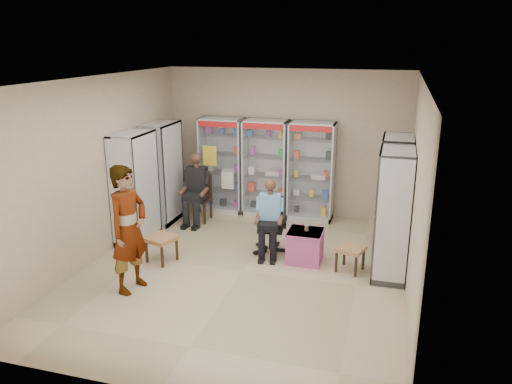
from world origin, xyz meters
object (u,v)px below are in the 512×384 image
(cabinet_right_near, at_px, (392,215))
(woven_stool_a, at_px, (350,259))
(office_chair, at_px, (271,225))
(cabinet_left_near, at_px, (135,188))
(wooden_chair, at_px, (199,198))
(cabinet_left_far, at_px, (163,173))
(cabinet_right_far, at_px, (394,194))
(seated_shopkeeper, at_px, (270,219))
(cabinet_back_right, at_px, (311,172))
(woven_stool_b, at_px, (162,249))
(pink_trunk, at_px, (305,246))
(cabinet_back_left, at_px, (222,165))
(standing_man, at_px, (129,229))
(cabinet_back_mid, at_px, (266,168))

(cabinet_right_near, xyz_separation_m, woven_stool_a, (-0.59, -0.01, -0.80))
(cabinet_right_near, height_order, office_chair, cabinet_right_near)
(cabinet_left_near, distance_m, wooden_chair, 1.56)
(cabinet_right_near, height_order, cabinet_left_far, same)
(cabinet_right_far, relative_size, seated_shopkeeper, 1.61)
(cabinet_left_far, relative_size, woven_stool_a, 4.91)
(cabinet_left_far, distance_m, office_chair, 2.69)
(cabinet_back_right, bearing_deg, woven_stool_b, -126.29)
(cabinet_back_right, bearing_deg, cabinet_left_far, -161.81)
(cabinet_left_far, bearing_deg, pink_trunk, 69.57)
(cabinet_right_far, bearing_deg, wooden_chair, 83.96)
(cabinet_right_far, xyz_separation_m, cabinet_left_near, (-4.46, -0.90, 0.00))
(cabinet_back_left, relative_size, cabinet_left_far, 1.00)
(wooden_chair, bearing_deg, office_chair, -32.48)
(cabinet_left_far, xyz_separation_m, woven_stool_a, (3.87, -1.31, -0.80))
(cabinet_back_left, relative_size, seated_shopkeeper, 1.61)
(wooden_chair, height_order, woven_stool_a, wooden_chair)
(cabinet_back_right, bearing_deg, cabinet_back_left, 180.00)
(office_chair, xyz_separation_m, pink_trunk, (0.64, -0.22, -0.22))
(cabinet_right_near, xyz_separation_m, cabinet_left_far, (-4.46, 1.30, 0.00))
(cabinet_right_near, bearing_deg, wooden_chair, 68.36)
(cabinet_back_left, bearing_deg, cabinet_left_far, -135.00)
(cabinet_right_near, distance_m, wooden_chair, 4.10)
(woven_stool_b, bearing_deg, cabinet_back_left, 87.69)
(wooden_chair, bearing_deg, woven_stool_b, -86.02)
(wooden_chair, bearing_deg, cabinet_right_far, -6.04)
(cabinet_back_left, height_order, woven_stool_a, cabinet_back_left)
(seated_shopkeeper, bearing_deg, standing_man, -139.38)
(cabinet_right_near, height_order, pink_trunk, cabinet_right_near)
(cabinet_back_mid, distance_m, cabinet_right_near, 3.41)
(cabinet_back_right, xyz_separation_m, cabinet_right_far, (1.63, -1.13, 0.00))
(pink_trunk, height_order, standing_man, standing_man)
(pink_trunk, xyz_separation_m, woven_stool_a, (0.76, -0.16, -0.06))
(cabinet_back_left, relative_size, office_chair, 2.05)
(cabinet_back_mid, bearing_deg, woven_stool_a, -48.49)
(cabinet_back_left, bearing_deg, office_chair, -50.55)
(pink_trunk, bearing_deg, wooden_chair, 150.79)
(seated_shopkeeper, height_order, pink_trunk, seated_shopkeeper)
(cabinet_back_mid, relative_size, wooden_chair, 2.13)
(office_chair, bearing_deg, woven_stool_b, -159.50)
(seated_shopkeeper, height_order, standing_man, standing_man)
(woven_stool_b, bearing_deg, office_chair, 27.86)
(cabinet_back_left, distance_m, cabinet_right_near, 4.18)
(cabinet_left_far, bearing_deg, cabinet_back_mid, 116.32)
(cabinet_right_far, relative_size, cabinet_right_near, 1.00)
(standing_man, bearing_deg, office_chair, -29.89)
(pink_trunk, bearing_deg, woven_stool_b, -164.17)
(cabinet_back_left, distance_m, wooden_chair, 0.94)
(cabinet_right_near, distance_m, woven_stool_b, 3.76)
(cabinet_back_mid, distance_m, office_chair, 2.02)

